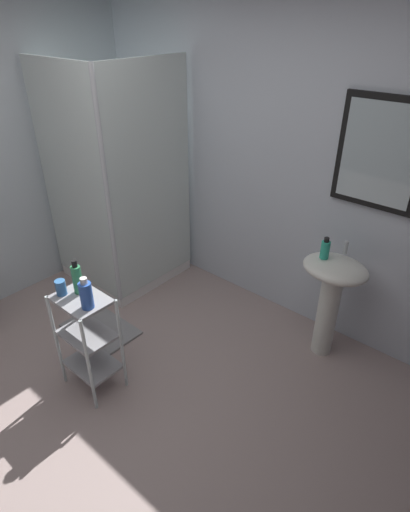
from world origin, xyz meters
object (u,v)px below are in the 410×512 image
object	(u,v)px
shower_stall	(122,236)
hand_soap_bottle	(325,249)
pedestal_sink	(332,288)
body_wash_bottle_green	(77,279)
bath_mat	(100,329)
storage_cart	(88,336)
shampoo_bottle_blue	(86,295)
rinse_cup	(61,287)

from	to	relation	value
shower_stall	hand_soap_bottle	size ratio (longest dim) A/B	12.77
pedestal_sink	body_wash_bottle_green	xyz separation A→B (m)	(-1.11, -1.32, 0.26)
shower_stall	body_wash_bottle_green	distance (m)	1.35
bath_mat	shower_stall	bearing A→B (deg)	124.48
pedestal_sink	storage_cart	xyz separation A→B (m)	(-1.05, -1.35, -0.14)
shampoo_bottle_blue	body_wash_bottle_green	xyz separation A→B (m)	(-0.17, 0.06, 0.01)
storage_cart	rinse_cup	world-z (taller)	rinse_cup
bath_mat	body_wash_bottle_green	bearing A→B (deg)	-41.70
pedestal_sink	hand_soap_bottle	xyz separation A→B (m)	(-0.09, -0.02, 0.30)
shower_stall	rinse_cup	xyz separation A→B (m)	(0.76, -1.08, 0.33)
rinse_cup	storage_cart	bearing A→B (deg)	21.00
hand_soap_bottle	body_wash_bottle_green	distance (m)	1.65
shower_stall	body_wash_bottle_green	world-z (taller)	shower_stall
pedestal_sink	shampoo_bottle_blue	size ratio (longest dim) A/B	3.84
pedestal_sink	rinse_cup	distance (m)	1.84
pedestal_sink	hand_soap_bottle	distance (m)	0.31
shower_stall	shampoo_bottle_blue	bearing A→B (deg)	-46.38
bath_mat	pedestal_sink	bearing A→B (deg)	33.35
hand_soap_bottle	shampoo_bottle_blue	world-z (taller)	hand_soap_bottle
shampoo_bottle_blue	rinse_cup	world-z (taller)	shampoo_bottle_blue
hand_soap_bottle	shampoo_bottle_blue	distance (m)	1.60
shower_stall	hand_soap_bottle	bearing A→B (deg)	9.20
shower_stall	bath_mat	distance (m)	0.92
shampoo_bottle_blue	hand_soap_bottle	bearing A→B (deg)	57.76
storage_cart	shampoo_bottle_blue	distance (m)	0.41
hand_soap_bottle	bath_mat	world-z (taller)	hand_soap_bottle
shower_stall	body_wash_bottle_green	xyz separation A→B (m)	(0.83, -0.99, 0.38)
storage_cart	shower_stall	bearing A→B (deg)	130.89
body_wash_bottle_green	rinse_cup	distance (m)	0.12
body_wash_bottle_green	bath_mat	world-z (taller)	body_wash_bottle_green
body_wash_bottle_green	bath_mat	bearing A→B (deg)	138.30
storage_cart	body_wash_bottle_green	xyz separation A→B (m)	(-0.06, 0.04, 0.41)
rinse_cup	shampoo_bottle_blue	bearing A→B (deg)	6.19
pedestal_sink	body_wash_bottle_green	distance (m)	1.74
rinse_cup	bath_mat	distance (m)	0.94
storage_cart	rinse_cup	distance (m)	0.38
pedestal_sink	hand_soap_bottle	world-z (taller)	hand_soap_bottle
body_wash_bottle_green	storage_cart	bearing A→B (deg)	-29.86
shampoo_bottle_blue	bath_mat	bearing A→B (deg)	144.37
hand_soap_bottle	shampoo_bottle_blue	size ratio (longest dim) A/B	0.74
shampoo_bottle_blue	body_wash_bottle_green	world-z (taller)	body_wash_bottle_green
hand_soap_bottle	shower_stall	bearing A→B (deg)	-170.80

